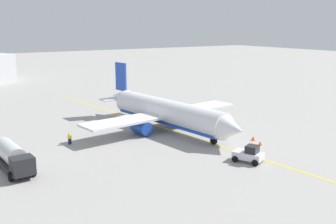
{
  "coord_description": "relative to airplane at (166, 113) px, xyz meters",
  "views": [
    {
      "loc": [
        52.65,
        -33.98,
        16.85
      ],
      "look_at": [
        0.0,
        0.0,
        3.0
      ],
      "focal_mm": 42.31,
      "sensor_mm": 36.0,
      "label": 1
    }
  ],
  "objects": [
    {
      "name": "ground_plane",
      "position": [
        0.45,
        0.05,
        -2.82
      ],
      "size": [
        400.0,
        400.0,
        0.0
      ],
      "primitive_type": "plane",
      "color": "#9E9B96"
    },
    {
      "name": "safety_cone_nose",
      "position": [
        14.76,
        6.47,
        -2.5
      ],
      "size": [
        0.57,
        0.57,
        0.64
      ],
      "primitive_type": "cone",
      "color": "#F2590F",
      "rests_on": "ground"
    },
    {
      "name": "safety_cone_wingtip",
      "position": [
        12.42,
        7.44,
        -2.48
      ],
      "size": [
        0.61,
        0.61,
        0.67
      ],
      "primitive_type": "cone",
      "color": "#F2590F",
      "rests_on": "ground"
    },
    {
      "name": "refueling_worker",
      "position": [
        -0.58,
        -16.16,
        -2.0
      ],
      "size": [
        0.62,
        0.62,
        1.71
      ],
      "color": "navy",
      "rests_on": "ground"
    },
    {
      "name": "pushback_tug",
      "position": [
        18.99,
        0.15,
        -1.81
      ],
      "size": [
        4.1,
        3.5,
        2.2
      ],
      "color": "silver",
      "rests_on": "ground"
    },
    {
      "name": "taxi_line_marking",
      "position": [
        0.45,
        0.05,
        -2.81
      ],
      "size": [
        78.89,
        9.54,
        0.01
      ],
      "primitive_type": "cube",
      "rotation": [
        0.0,
        0.0,
        0.12
      ],
      "color": "yellow",
      "rests_on": "ground"
    },
    {
      "name": "airplane",
      "position": [
        0.0,
        0.0,
        0.0
      ],
      "size": [
        32.64,
        29.3,
        9.99
      ],
      "color": "white",
      "rests_on": "ground"
    },
    {
      "name": "fuel_tanker",
      "position": [
        5.99,
        -25.3,
        -1.1
      ],
      "size": [
        9.85,
        3.35,
        3.15
      ],
      "color": "#2D2D33",
      "rests_on": "ground"
    }
  ]
}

